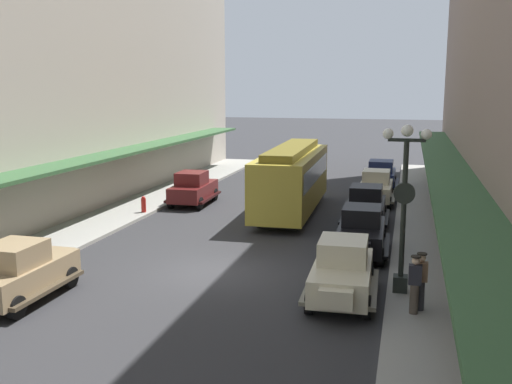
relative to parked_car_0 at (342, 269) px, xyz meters
The scene contains 15 objects.
ground_plane 5.01m from the parked_car_0, 161.71° to the left, with size 200.00×200.00×0.00m, color #2D2D30.
sidewalk_left 12.30m from the parked_car_0, behind, with size 3.00×60.00×0.15m, color #99968E.
sidewalk_right 3.33m from the parked_car_0, 28.69° to the left, with size 3.00×60.00×0.15m, color #99968E.
parked_car_0 is the anchor object (origin of this frame).
parked_car_1 9.76m from the parked_car_0, 164.90° to the right, with size 2.15×4.26×1.84m.
parked_car_2 10.00m from the parked_car_0, 90.18° to the left, with size 2.17×4.27×1.84m.
parked_car_3 15.38m from the parked_car_0, 89.51° to the left, with size 2.15×4.27×1.84m.
parked_car_4 15.83m from the parked_car_0, 127.19° to the left, with size 2.26×4.30×1.84m.
parked_car_5 5.09m from the parked_car_0, 88.19° to the left, with size 2.20×4.28×1.84m.
parked_car_6 20.27m from the parked_car_0, 89.49° to the left, with size 2.16×4.27×1.84m.
streetcar 12.33m from the parked_car_0, 108.36° to the left, with size 2.76×9.66×3.46m.
lamp_post_with_clock 2.77m from the parked_car_0, 23.34° to the left, with size 1.42×0.44×5.16m.
fire_hydrant 14.49m from the parked_car_0, 139.57° to the left, with size 0.24×0.24×0.82m.
pedestrian_1 2.35m from the parked_car_0, 25.56° to the right, with size 0.36×0.28×1.67m.
pedestrian_2 2.39m from the parked_car_0, 16.86° to the right, with size 0.36×0.28×1.67m.
Camera 1 is at (6.45, -18.71, 6.42)m, focal length 41.09 mm.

